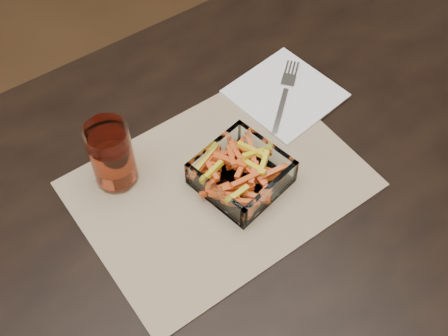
{
  "coord_description": "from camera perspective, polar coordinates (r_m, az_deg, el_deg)",
  "views": [
    {
      "loc": [
        -0.32,
        -0.38,
        1.52
      ],
      "look_at": [
        -0.02,
        0.05,
        0.78
      ],
      "focal_mm": 45.0,
      "sensor_mm": 36.0,
      "label": 1
    }
  ],
  "objects": [
    {
      "name": "dining_table",
      "position": [
        0.99,
        2.48,
        -5.65
      ],
      "size": [
        1.6,
        0.9,
        0.75
      ],
      "color": "black",
      "rests_on": "ground"
    },
    {
      "name": "placemat",
      "position": [
        0.92,
        -0.43,
        -1.64
      ],
      "size": [
        0.45,
        0.34,
        0.0
      ],
      "primitive_type": "cube",
      "rotation": [
        0.0,
        0.0,
        0.01
      ],
      "color": "tan",
      "rests_on": "dining_table"
    },
    {
      "name": "glass_bowl",
      "position": [
        0.91,
        1.77,
        -0.65
      ],
      "size": [
        0.15,
        0.15,
        0.05
      ],
      "rotation": [
        0.0,
        0.0,
        0.2
      ],
      "color": "white",
      "rests_on": "placemat"
    },
    {
      "name": "tumbler",
      "position": [
        0.9,
        -11.31,
        1.12
      ],
      "size": [
        0.07,
        0.07,
        0.12
      ],
      "color": "white",
      "rests_on": "placemat"
    },
    {
      "name": "napkin",
      "position": [
        1.05,
        6.23,
        7.54
      ],
      "size": [
        0.19,
        0.19,
        0.0
      ],
      "primitive_type": "cube",
      "rotation": [
        0.0,
        0.0,
        0.13
      ],
      "color": "white",
      "rests_on": "placemat"
    },
    {
      "name": "fork",
      "position": [
        1.05,
        6.22,
        7.58
      ],
      "size": [
        0.15,
        0.13,
        0.0
      ],
      "rotation": [
        0.0,
        0.0,
        -0.87
      ],
      "color": "silver",
      "rests_on": "napkin"
    }
  ]
}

